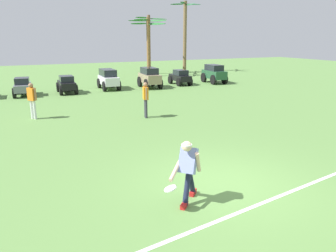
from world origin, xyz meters
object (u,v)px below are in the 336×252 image
(parked_car_slot_c, at_px, (67,84))
(parked_car_slot_d, at_px, (108,79))
(frisbee_in_flight, at_px, (170,189))
(palm_tree_far_left, at_px, (148,41))
(teammate_near_sideline, at_px, (32,98))
(palm_tree_right_of_centre, at_px, (185,32))
(frisbee_thrower, at_px, (188,168))
(parked_car_slot_b, at_px, (23,86))
(parked_car_slot_g, at_px, (214,73))
(teammate_midfield, at_px, (146,97))
(parked_car_slot_e, at_px, (150,77))
(parked_car_slot_f, at_px, (180,77))
(palm_tree_left_of_centre, at_px, (149,37))

(parked_car_slot_c, height_order, parked_car_slot_d, parked_car_slot_d)
(frisbee_in_flight, relative_size, palm_tree_far_left, 0.07)
(teammate_near_sideline, height_order, palm_tree_right_of_centre, palm_tree_right_of_centre)
(frisbee_thrower, height_order, parked_car_slot_b, frisbee_thrower)
(frisbee_in_flight, bearing_deg, palm_tree_far_left, 68.81)
(palm_tree_far_left, bearing_deg, frisbee_thrower, -110.21)
(frisbee_thrower, height_order, palm_tree_far_left, palm_tree_far_left)
(parked_car_slot_g, distance_m, palm_tree_right_of_centre, 9.22)
(parked_car_slot_b, bearing_deg, frisbee_thrower, -80.88)
(frisbee_in_flight, distance_m, palm_tree_far_left, 24.12)
(parked_car_slot_g, relative_size, palm_tree_far_left, 0.48)
(frisbee_thrower, bearing_deg, palm_tree_right_of_centre, 61.86)
(palm_tree_far_left, bearing_deg, palm_tree_right_of_centre, 24.12)
(teammate_midfield, relative_size, parked_car_slot_e, 0.65)
(frisbee_in_flight, bearing_deg, frisbee_thrower, 22.23)
(parked_car_slot_e, bearing_deg, parked_car_slot_f, 9.96)
(frisbee_in_flight, xyz_separation_m, teammate_near_sideline, (-1.91, 9.62, 0.41))
(frisbee_thrower, bearing_deg, palm_tree_left_of_centre, 69.39)
(parked_car_slot_b, distance_m, parked_car_slot_e, 8.18)
(frisbee_in_flight, height_order, teammate_near_sideline, teammate_near_sideline)
(teammate_near_sideline, bearing_deg, parked_car_slot_f, 32.45)
(parked_car_slot_e, height_order, parked_car_slot_f, parked_car_slot_e)
(teammate_midfield, bearing_deg, parked_car_slot_c, 103.93)
(frisbee_thrower, distance_m, palm_tree_far_left, 23.72)
(frisbee_in_flight, distance_m, parked_car_slot_c, 16.12)
(parked_car_slot_g, bearing_deg, parked_car_slot_b, 179.57)
(teammate_near_sideline, relative_size, parked_car_slot_f, 0.70)
(teammate_near_sideline, relative_size, parked_car_slot_b, 0.69)
(parked_car_slot_e, bearing_deg, parked_car_slot_d, 167.62)
(palm_tree_far_left, bearing_deg, parked_car_slot_b, -150.12)
(parked_car_slot_g, bearing_deg, parked_car_slot_c, 179.94)
(teammate_midfield, relative_size, palm_tree_left_of_centre, 0.29)
(palm_tree_right_of_centre, bearing_deg, parked_car_slot_d, -141.94)
(parked_car_slot_d, bearing_deg, frisbee_in_flight, -101.38)
(parked_car_slot_g, xyz_separation_m, palm_tree_left_of_centre, (-1.99, 8.21, 2.68))
(parked_car_slot_b, relative_size, palm_tree_left_of_centre, 0.42)
(parked_car_slot_b, relative_size, parked_car_slot_c, 1.02)
(parked_car_slot_c, xyz_separation_m, parked_car_slot_d, (2.83, 0.45, 0.16))
(parked_car_slot_b, bearing_deg, teammate_near_sideline, -88.72)
(palm_tree_right_of_centre, bearing_deg, frisbee_thrower, -118.14)
(frisbee_thrower, relative_size, parked_car_slot_c, 0.64)
(parked_car_slot_b, distance_m, parked_car_slot_g, 13.62)
(parked_car_slot_f, relative_size, palm_tree_right_of_centre, 0.33)
(palm_tree_far_left, bearing_deg, teammate_midfield, -112.67)
(palm_tree_right_of_centre, bearing_deg, teammate_midfield, -123.14)
(parked_car_slot_g, xyz_separation_m, palm_tree_right_of_centre, (1.95, 8.43, 3.17))
(frisbee_in_flight, bearing_deg, parked_car_slot_g, 54.31)
(frisbee_thrower, xyz_separation_m, palm_tree_right_of_centre, (13.01, 24.32, 3.12))
(parked_car_slot_d, bearing_deg, parked_car_slot_b, -176.20)
(palm_tree_left_of_centre, bearing_deg, parked_car_slot_g, -76.37)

